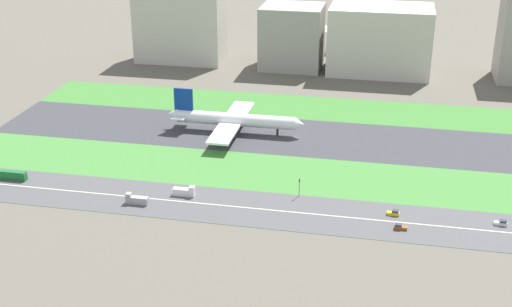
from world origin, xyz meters
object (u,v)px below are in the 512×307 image
at_px(bus_0, 13,175).
at_px(car_2, 501,223).
at_px(car_1, 400,227).
at_px(traffic_light, 299,186).
at_px(terminal_building, 180,25).
at_px(office_tower, 380,40).
at_px(truck_1, 136,200).
at_px(truck_0, 185,192).
at_px(car_3, 394,213).
at_px(airliner, 232,120).
at_px(hangar_building, 292,37).
at_px(fuel_tank_west, 330,39).

bearing_deg(bus_0, car_2, 0.00).
xyz_separation_m(car_1, traffic_light, (-37.74, 17.99, 3.37)).
distance_m(bus_0, car_1, 151.93).
bearing_deg(terminal_building, office_tower, 0.00).
xyz_separation_m(car_1, terminal_building, (-137.87, 192.00, 22.18)).
distance_m(truck_1, car_1, 95.86).
relative_size(truck_0, car_3, 1.91).
height_order(car_2, car_3, same).
bearing_deg(car_2, office_tower, 105.28).
relative_size(airliner, bus_0, 5.60).
distance_m(airliner, traffic_light, 72.17).
distance_m(car_2, hangar_building, 209.45).
relative_size(car_2, hangar_building, 0.12).
height_order(car_2, fuel_tank_west, fuel_tank_west).
distance_m(car_3, hangar_building, 194.16).
xyz_separation_m(truck_1, traffic_light, (58.12, 17.99, 2.62)).
bearing_deg(airliner, hangar_building, 84.88).
distance_m(truck_0, office_tower, 194.15).
height_order(car_3, office_tower, office_tower).
xyz_separation_m(car_2, car_1, (-34.53, -10.00, 0.00)).
distance_m(car_3, traffic_light, 36.42).
relative_size(bus_0, truck_1, 1.38).
bearing_deg(car_1, bus_0, -3.77).
relative_size(bus_0, car_2, 2.64).
relative_size(bus_0, terminal_building, 0.21).
bearing_deg(truck_0, airliner, 87.84).
bearing_deg(truck_0, office_tower, 70.30).
relative_size(traffic_light, fuel_tank_west, 0.37).
bearing_deg(truck_0, truck_1, -147.15).
xyz_separation_m(truck_0, hangar_building, (12.78, 182.00, 17.11)).
xyz_separation_m(truck_0, terminal_building, (-57.51, 182.00, 21.44)).
height_order(car_3, car_1, same).
height_order(airliner, traffic_light, airliner).
relative_size(traffic_light, hangar_building, 0.19).
xyz_separation_m(airliner, car_1, (77.80, -78.00, -5.31)).
xyz_separation_m(truck_1, hangar_building, (28.27, 192.00, 17.11)).
relative_size(truck_0, office_tower, 0.14).
height_order(airliner, office_tower, office_tower).
bearing_deg(traffic_light, office_tower, 82.62).
height_order(airliner, terminal_building, terminal_building).
distance_m(truck_1, truck_0, 18.44).
distance_m(car_2, car_3, 36.90).
distance_m(truck_0, car_1, 80.99).
distance_m(car_2, fuel_tank_west, 241.96).
xyz_separation_m(car_2, traffic_light, (-72.27, 7.99, 3.37)).
relative_size(car_1, hangar_building, 0.12).
bearing_deg(hangar_building, office_tower, 0.00).
distance_m(bus_0, traffic_light, 114.16).
xyz_separation_m(truck_1, car_3, (93.49, 10.00, -0.75)).
xyz_separation_m(traffic_light, fuel_tank_west, (-11.24, 219.01, 2.91)).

